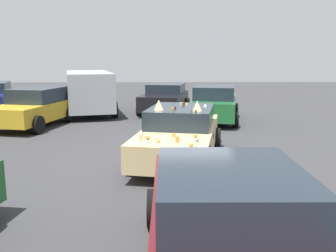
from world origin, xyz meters
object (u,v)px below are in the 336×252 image
(parked_sedan_behind_right, at_px, (214,104))
(parked_van_far_right, at_px, (89,90))
(art_car_decorated, at_px, (180,134))
(parked_sedan_row_back_center, at_px, (226,221))
(parked_sedan_far_right, at_px, (165,98))
(parked_sedan_far_left, at_px, (35,107))

(parked_sedan_behind_right, bearing_deg, parked_van_far_right, 79.57)
(art_car_decorated, relative_size, parked_sedan_row_back_center, 1.14)
(parked_sedan_behind_right, height_order, parked_sedan_far_right, parked_sedan_behind_right)
(parked_van_far_right, xyz_separation_m, parked_sedan_row_back_center, (-13.36, -4.14, -0.39))
(art_car_decorated, distance_m, parked_sedan_row_back_center, 5.34)
(parked_sedan_row_back_center, height_order, parked_sedan_far_right, parked_sedan_row_back_center)
(parked_sedan_far_left, height_order, parked_sedan_far_right, parked_sedan_far_left)
(parked_sedan_row_back_center, xyz_separation_m, parked_sedan_behind_right, (11.09, -1.47, 0.02))
(parked_sedan_far_left, bearing_deg, parked_sedan_far_right, 137.67)
(parked_van_far_right, distance_m, parked_sedan_row_back_center, 13.99)
(art_car_decorated, xyz_separation_m, parked_sedan_far_right, (8.29, 0.28, 0.01))
(parked_sedan_far_left, bearing_deg, parked_van_far_right, 168.27)
(parked_sedan_row_back_center, bearing_deg, art_car_decorated, 3.89)
(parked_sedan_row_back_center, bearing_deg, parked_sedan_far_right, 3.26)
(parked_van_far_right, xyz_separation_m, parked_sedan_far_left, (-3.22, 1.50, -0.37))
(parked_sedan_far_left, height_order, parked_sedan_behind_right, parked_sedan_behind_right)
(art_car_decorated, height_order, parked_sedan_far_right, art_car_decorated)
(art_car_decorated, distance_m, parked_sedan_far_right, 8.29)
(parked_van_far_right, height_order, parked_sedan_behind_right, parked_van_far_right)
(art_car_decorated, xyz_separation_m, parked_sedan_far_left, (4.80, 5.36, 0.06))
(parked_sedan_row_back_center, relative_size, parked_sedan_behind_right, 0.95)
(parked_van_far_right, height_order, parked_sedan_row_back_center, parked_van_far_right)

